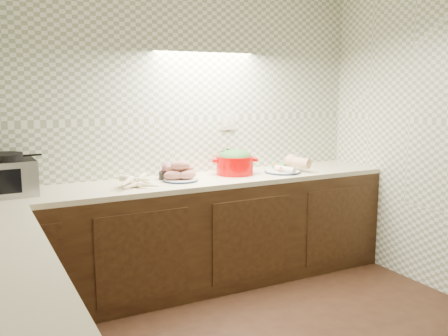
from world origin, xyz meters
name	(u,v)px	position (x,y,z in m)	size (l,w,h in m)	color
room	(298,90)	(0.00, 0.00, 1.63)	(3.60, 3.60, 2.60)	black
counter	(134,286)	(-0.68, 0.68, 0.45)	(3.60, 3.60, 0.90)	black
toaster_oven	(4,176)	(-1.31, 1.56, 1.04)	(0.42, 0.33, 0.29)	black
parsnip_pile	(131,182)	(-0.45, 1.45, 0.93)	(0.39, 0.41, 0.08)	#F9F0C6
sweet_potato_plate	(180,174)	(-0.03, 1.50, 0.96)	(0.28, 0.28, 0.16)	#121D39
onion_bowl	(169,173)	(-0.08, 1.62, 0.95)	(0.17, 0.17, 0.13)	black
dutch_oven	(235,162)	(0.49, 1.55, 1.01)	(0.40, 0.40, 0.22)	#BC0000
veg_plate	(287,165)	(0.97, 1.47, 0.95)	(0.40, 0.38, 0.14)	#121D39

